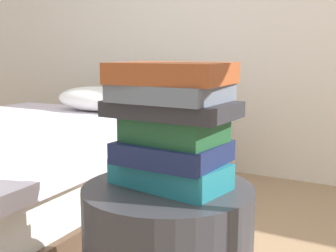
{
  "coord_description": "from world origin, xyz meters",
  "views": [
    {
      "loc": [
        0.52,
        -0.9,
        0.85
      ],
      "look_at": [
        0.0,
        0.0,
        0.67
      ],
      "focal_mm": 47.09,
      "sensor_mm": 36.0,
      "label": 1
    }
  ],
  "objects_px": {
    "book_slate": "(172,92)",
    "book_rust": "(172,73)",
    "book_navy": "(173,152)",
    "book_charcoal": "(172,109)",
    "book_teal": "(171,174)",
    "book_forest": "(174,129)",
    "bed": "(7,175)"
  },
  "relations": [
    {
      "from": "book_teal",
      "to": "book_navy",
      "type": "xyz_separation_m",
      "value": [
        0.0,
        0.0,
        0.06
      ]
    },
    {
      "from": "book_rust",
      "to": "book_forest",
      "type": "bearing_deg",
      "value": 87.64
    },
    {
      "from": "bed",
      "to": "book_navy",
      "type": "xyz_separation_m",
      "value": [
        1.26,
        -0.54,
        0.37
      ]
    },
    {
      "from": "book_navy",
      "to": "book_charcoal",
      "type": "xyz_separation_m",
      "value": [
        0.0,
        -0.01,
        0.11
      ]
    },
    {
      "from": "book_teal",
      "to": "book_rust",
      "type": "bearing_deg",
      "value": -40.98
    },
    {
      "from": "book_teal",
      "to": "book_forest",
      "type": "relative_size",
      "value": 1.25
    },
    {
      "from": "book_teal",
      "to": "book_charcoal",
      "type": "height_order",
      "value": "book_charcoal"
    },
    {
      "from": "bed",
      "to": "book_navy",
      "type": "height_order",
      "value": "book_navy"
    },
    {
      "from": "book_forest",
      "to": "book_slate",
      "type": "bearing_deg",
      "value": -99.91
    },
    {
      "from": "bed",
      "to": "book_slate",
      "type": "distance_m",
      "value": 1.46
    },
    {
      "from": "book_charcoal",
      "to": "book_rust",
      "type": "distance_m",
      "value": 0.09
    },
    {
      "from": "bed",
      "to": "book_teal",
      "type": "distance_m",
      "value": 1.4
    },
    {
      "from": "book_charcoal",
      "to": "bed",
      "type": "bearing_deg",
      "value": 158.59
    },
    {
      "from": "book_slate",
      "to": "book_rust",
      "type": "distance_m",
      "value": 0.05
    },
    {
      "from": "bed",
      "to": "book_slate",
      "type": "height_order",
      "value": "book_slate"
    },
    {
      "from": "book_teal",
      "to": "book_rust",
      "type": "relative_size",
      "value": 1.05
    },
    {
      "from": "book_forest",
      "to": "book_slate",
      "type": "height_order",
      "value": "book_slate"
    },
    {
      "from": "book_slate",
      "to": "book_rust",
      "type": "height_order",
      "value": "book_rust"
    },
    {
      "from": "book_forest",
      "to": "book_rust",
      "type": "xyz_separation_m",
      "value": [
        0.0,
        -0.01,
        0.13
      ]
    },
    {
      "from": "book_slate",
      "to": "book_rust",
      "type": "bearing_deg",
      "value": -51.82
    },
    {
      "from": "book_navy",
      "to": "book_charcoal",
      "type": "height_order",
      "value": "book_charcoal"
    },
    {
      "from": "book_teal",
      "to": "book_slate",
      "type": "bearing_deg",
      "value": -38.64
    },
    {
      "from": "bed",
      "to": "book_teal",
      "type": "xyz_separation_m",
      "value": [
        1.25,
        -0.54,
        0.31
      ]
    },
    {
      "from": "book_navy",
      "to": "book_slate",
      "type": "xyz_separation_m",
      "value": [
        0.0,
        -0.0,
        0.15
      ]
    },
    {
      "from": "book_teal",
      "to": "book_slate",
      "type": "xyz_separation_m",
      "value": [
        0.0,
        -0.0,
        0.2
      ]
    },
    {
      "from": "book_teal",
      "to": "book_navy",
      "type": "bearing_deg",
      "value": 18.29
    },
    {
      "from": "book_slate",
      "to": "book_navy",
      "type": "bearing_deg",
      "value": 96.84
    },
    {
      "from": "book_navy",
      "to": "book_slate",
      "type": "distance_m",
      "value": 0.15
    },
    {
      "from": "bed",
      "to": "book_teal",
      "type": "height_order",
      "value": "bed"
    },
    {
      "from": "book_navy",
      "to": "book_rust",
      "type": "height_order",
      "value": "book_rust"
    },
    {
      "from": "bed",
      "to": "book_slate",
      "type": "xyz_separation_m",
      "value": [
        1.26,
        -0.54,
        0.52
      ]
    },
    {
      "from": "bed",
      "to": "book_slate",
      "type": "relative_size",
      "value": 8.5
    }
  ]
}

